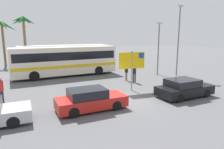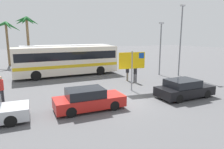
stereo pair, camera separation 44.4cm
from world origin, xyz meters
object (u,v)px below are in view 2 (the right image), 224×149
(pedestrian_crossing_lot, at_px, (127,71))
(bus_rear_coach, at_px, (67,56))
(pedestrian_near_sign, at_px, (1,87))
(pedestrian_by_bus, at_px, (135,72))
(bus_front_coach, at_px, (67,60))
(ferry_sign, at_px, (132,62))
(car_black, at_px, (184,89))
(car_red, at_px, (88,99))

(pedestrian_crossing_lot, bearing_deg, bus_rear_coach, 127.01)
(pedestrian_near_sign, distance_m, pedestrian_by_bus, 11.08)
(bus_front_coach, xyz_separation_m, ferry_sign, (3.22, -8.37, 0.54))
(car_black, bearing_deg, pedestrian_crossing_lot, 99.24)
(car_red, distance_m, pedestrian_crossing_lot, 8.34)
(bus_rear_coach, xyz_separation_m, pedestrian_near_sign, (-7.03, -10.99, -0.70))
(ferry_sign, bearing_deg, car_black, -45.64)
(car_red, relative_size, pedestrian_crossing_lot, 2.50)
(car_black, relative_size, pedestrian_by_bus, 2.41)
(ferry_sign, distance_m, car_black, 4.34)
(pedestrian_crossing_lot, relative_size, pedestrian_by_bus, 0.98)
(car_black, height_order, pedestrian_crossing_lot, pedestrian_crossing_lot)
(pedestrian_crossing_lot, xyz_separation_m, pedestrian_by_bus, (0.26, -1.00, 0.03))
(car_red, bearing_deg, pedestrian_crossing_lot, 45.54)
(car_red, bearing_deg, bus_rear_coach, 82.92)
(bus_rear_coach, xyz_separation_m, car_black, (4.69, -15.28, -1.15))
(car_red, xyz_separation_m, pedestrian_crossing_lot, (6.03, 5.75, 0.36))
(bus_front_coach, relative_size, ferry_sign, 3.45)
(ferry_sign, distance_m, pedestrian_crossing_lot, 3.75)
(ferry_sign, xyz_separation_m, pedestrian_near_sign, (-9.34, 1.08, -1.24))
(pedestrian_near_sign, bearing_deg, pedestrian_by_bus, -137.03)
(bus_rear_coach, height_order, pedestrian_crossing_lot, bus_rear_coach)
(ferry_sign, distance_m, pedestrian_near_sign, 9.49)
(ferry_sign, bearing_deg, pedestrian_crossing_lot, 73.98)
(bus_rear_coach, distance_m, car_red, 14.83)
(bus_rear_coach, xyz_separation_m, pedestrian_crossing_lot, (3.73, -8.85, -0.79))
(pedestrian_crossing_lot, height_order, pedestrian_near_sign, pedestrian_near_sign)
(car_red, bearing_deg, pedestrian_by_bus, 38.96)
(bus_rear_coach, xyz_separation_m, pedestrian_by_bus, (3.99, -9.85, -0.76))
(bus_rear_coach, bearing_deg, pedestrian_near_sign, -122.63)
(bus_front_coach, bearing_deg, ferry_sign, -68.98)
(car_black, bearing_deg, bus_front_coach, 116.53)
(pedestrian_crossing_lot, bearing_deg, bus_front_coach, 146.12)
(pedestrian_by_bus, bearing_deg, car_black, 20.41)
(bus_front_coach, bearing_deg, car_black, -64.21)
(bus_front_coach, height_order, car_black, bus_front_coach)
(bus_front_coach, height_order, pedestrian_crossing_lot, bus_front_coach)
(pedestrian_crossing_lot, height_order, pedestrian_by_bus, pedestrian_by_bus)
(bus_front_coach, distance_m, car_black, 12.92)
(pedestrian_crossing_lot, xyz_separation_m, pedestrian_near_sign, (-10.76, -2.14, 0.08))
(bus_rear_coach, relative_size, car_black, 2.64)
(pedestrian_by_bus, bearing_deg, ferry_sign, -24.18)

